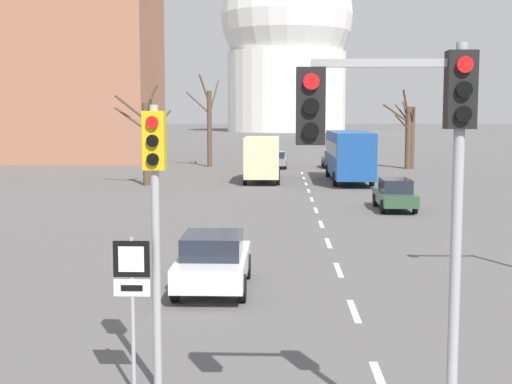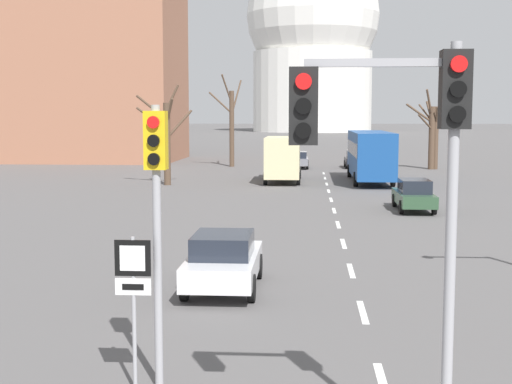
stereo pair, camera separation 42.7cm
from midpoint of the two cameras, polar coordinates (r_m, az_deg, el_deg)
lane_stripe_1 at (r=12.92m, az=8.98°, el=-14.76°), size 0.16×2.00×0.01m
lane_stripe_2 at (r=17.17m, az=7.13°, el=-9.42°), size 0.16×2.00×0.01m
lane_stripe_3 at (r=21.53m, az=6.05°, el=-6.21°), size 0.16×2.00×0.01m
lane_stripe_4 at (r=25.93m, az=5.34°, el=-4.09°), size 0.16×2.00×0.01m
lane_stripe_5 at (r=30.37m, az=4.84°, el=-2.58°), size 0.16×2.00×0.01m
lane_stripe_6 at (r=34.82m, az=4.47°, el=-1.46°), size 0.16×2.00×0.01m
lane_stripe_7 at (r=39.28m, az=4.18°, el=-0.59°), size 0.16×2.00×0.01m
lane_stripe_8 at (r=43.75m, az=3.95°, el=0.10°), size 0.16×2.00×0.01m
lane_stripe_9 at (r=48.22m, az=3.77°, el=0.66°), size 0.16×2.00×0.01m
lane_stripe_10 at (r=52.70m, az=3.61°, el=1.13°), size 0.16×2.00×0.01m
lane_stripe_11 at (r=57.18m, az=3.48°, el=1.52°), size 0.16×2.00×0.01m
traffic_signal_near_left at (r=11.85m, az=-9.10°, el=-0.04°), size 0.36×0.34×4.77m
traffic_signal_centre_tall at (r=9.05m, az=10.77°, el=3.33°), size 2.21×0.34×5.49m
route_sign_post at (r=11.98m, az=-10.91°, el=-7.52°), size 0.60×0.08×2.62m
sedan_near_left at (r=18.92m, az=-4.09°, el=-5.49°), size 1.85×4.17×1.52m
sedan_near_right at (r=62.30m, az=1.40°, el=2.61°), size 1.85×4.04×1.48m
sedan_mid_centre at (r=63.44m, az=5.98°, el=2.66°), size 1.86×4.08×1.57m
sedan_far_left at (r=35.35m, az=10.70°, el=-0.16°), size 1.70×4.40×1.54m
city_bus at (r=49.98m, az=7.20°, el=3.17°), size 2.66×10.80×3.48m
delivery_truck at (r=49.42m, az=0.27°, el=2.78°), size 2.44×7.20×3.14m
bare_tree_left_near at (r=64.34m, az=-3.98°, el=5.42°), size 2.95×2.64×8.25m
bare_tree_right_near at (r=62.97m, az=11.82°, el=4.61°), size 2.48×2.27×6.83m
bare_tree_left_far at (r=47.52m, az=-9.10°, el=4.30°), size 3.80×1.70×6.62m
bare_tree_right_far at (r=63.10m, az=12.13°, el=4.47°), size 1.98×3.13×5.64m
capitol_dome at (r=208.42m, az=2.41°, el=12.02°), size 37.76×37.76×53.34m
apartment_block_left at (r=75.96m, az=-15.22°, el=11.29°), size 18.00×14.00×23.39m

